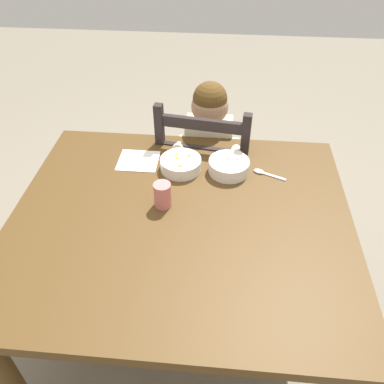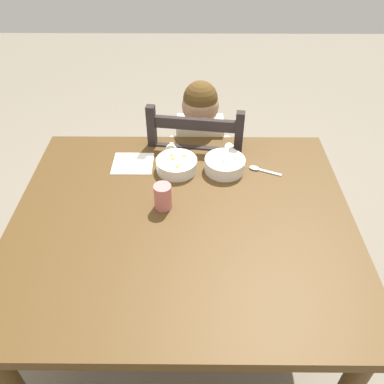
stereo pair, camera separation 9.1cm
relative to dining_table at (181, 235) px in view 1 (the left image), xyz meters
The scene contains 9 objects.
ground_plane 0.61m from the dining_table, ahead, with size 8.00×8.00×0.00m, color gray.
dining_table is the anchor object (origin of this frame).
dining_chair 0.62m from the dining_table, 83.99° to the left, with size 0.47×0.47×0.90m.
child_figure 0.58m from the dining_table, 83.27° to the left, with size 0.32×0.31×0.94m.
bowl_of_peas 0.35m from the dining_table, 59.74° to the left, with size 0.17×0.17×0.06m.
bowl_of_carrots 0.31m from the dining_table, 96.03° to the left, with size 0.17×0.17×0.05m.
spoon 0.43m from the dining_table, 42.64° to the left, with size 0.13×0.07×0.01m.
drinking_cup 0.17m from the dining_table, 139.85° to the left, with size 0.06×0.06×0.10m, color #CE706E.
paper_napkin 0.40m from the dining_table, 123.66° to the left, with size 0.17×0.15×0.00m, color white.
Camera 1 is at (0.13, -1.01, 1.70)m, focal length 37.05 mm.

